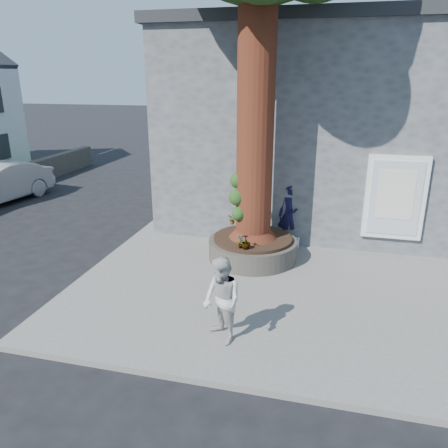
# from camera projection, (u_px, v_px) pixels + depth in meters

# --- Properties ---
(ground) EXTENTS (120.00, 120.00, 0.00)m
(ground) POSITION_uv_depth(u_px,v_px,m) (202.00, 293.00, 9.93)
(ground) COLOR black
(ground) RESTS_ON ground
(pavement) EXTENTS (9.00, 8.00, 0.12)m
(pavement) POSITION_uv_depth(u_px,v_px,m) (273.00, 279.00, 10.49)
(pavement) COLOR slate
(pavement) RESTS_ON ground
(yellow_line) EXTENTS (0.10, 30.00, 0.01)m
(yellow_line) POSITION_uv_depth(u_px,v_px,m) (102.00, 263.00, 11.55)
(yellow_line) COLOR yellow
(yellow_line) RESTS_ON ground
(stone_shop) EXTENTS (10.30, 8.30, 6.30)m
(stone_shop) POSITION_uv_depth(u_px,v_px,m) (331.00, 123.00, 14.94)
(stone_shop) COLOR #515457
(stone_shop) RESTS_ON ground
(planter) EXTENTS (2.30, 2.30, 0.60)m
(planter) POSITION_uv_depth(u_px,v_px,m) (253.00, 248.00, 11.45)
(planter) COLOR black
(planter) RESTS_ON pavement
(man) EXTENTS (0.72, 0.55, 1.75)m
(man) POSITION_uv_depth(u_px,v_px,m) (289.00, 215.00, 12.24)
(man) COLOR black
(man) RESTS_ON pavement
(woman) EXTENTS (0.98, 0.98, 1.61)m
(woman) POSITION_uv_depth(u_px,v_px,m) (222.00, 301.00, 7.72)
(woman) COLOR beige
(woman) RESTS_ON pavement
(shopping_bag) EXTENTS (0.22, 0.16, 0.28)m
(shopping_bag) POSITION_uv_depth(u_px,v_px,m) (295.00, 242.00, 12.24)
(shopping_bag) COLOR white
(shopping_bag) RESTS_ON pavement
(plant_a) EXTENTS (0.20, 0.22, 0.34)m
(plant_a) POSITION_uv_depth(u_px,v_px,m) (240.00, 242.00, 10.55)
(plant_a) COLOR gray
(plant_a) RESTS_ON planter
(plant_b) EXTENTS (0.27, 0.28, 0.37)m
(plant_b) POSITION_uv_depth(u_px,v_px,m) (240.00, 228.00, 11.41)
(plant_b) COLOR gray
(plant_b) RESTS_ON planter
(plant_c) EXTENTS (0.22, 0.22, 0.38)m
(plant_c) POSITION_uv_depth(u_px,v_px,m) (246.00, 241.00, 10.51)
(plant_c) COLOR gray
(plant_c) RESTS_ON planter
(plant_d) EXTENTS (0.25, 0.28, 0.27)m
(plant_d) POSITION_uv_depth(u_px,v_px,m) (232.00, 220.00, 12.26)
(plant_d) COLOR gray
(plant_d) RESTS_ON planter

